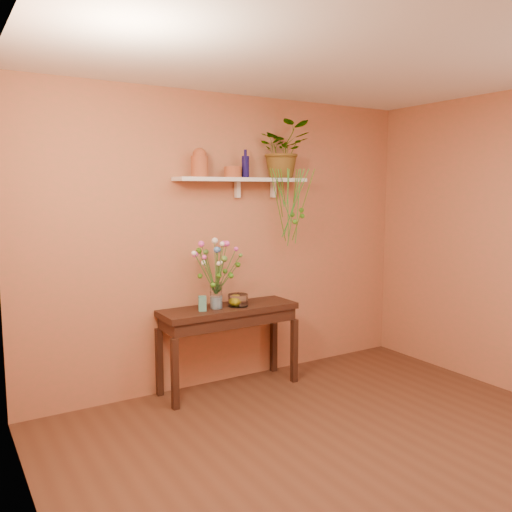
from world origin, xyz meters
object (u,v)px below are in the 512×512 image
(sideboard, at_px, (229,319))
(glass_vase, at_px, (216,298))
(glass_bowl, at_px, (238,301))
(blue_bottle, at_px, (245,166))
(spider_plant, at_px, (283,150))
(terracotta_jug, at_px, (200,163))
(bouquet, at_px, (215,258))

(sideboard, relative_size, glass_vase, 5.57)
(glass_bowl, bearing_deg, blue_bottle, 38.47)
(spider_plant, xyz_separation_m, glass_vase, (-0.79, -0.11, -1.34))
(sideboard, height_order, spider_plant, spider_plant)
(blue_bottle, bearing_deg, terracotta_jug, -179.53)
(sideboard, xyz_separation_m, spider_plant, (0.66, 0.11, 1.55))
(glass_vase, bearing_deg, bouquet, 123.10)
(glass_vase, distance_m, bouquet, 0.35)
(blue_bottle, relative_size, spider_plant, 0.47)
(sideboard, bearing_deg, blue_bottle, 21.48)
(blue_bottle, relative_size, bouquet, 0.49)
(glass_vase, bearing_deg, blue_bottle, 15.06)
(bouquet, bearing_deg, blue_bottle, 14.30)
(blue_bottle, xyz_separation_m, glass_vase, (-0.36, -0.10, -1.17))
(terracotta_jug, xyz_separation_m, glass_vase, (0.10, -0.09, -1.19))
(terracotta_jug, bearing_deg, glass_vase, -43.10)
(sideboard, height_order, glass_bowl, glass_bowl)
(spider_plant, distance_m, glass_bowl, 1.51)
(bouquet, distance_m, glass_bowl, 0.45)
(terracotta_jug, bearing_deg, glass_bowl, -20.76)
(glass_vase, bearing_deg, terracotta_jug, 136.90)
(blue_bottle, distance_m, glass_vase, 1.23)
(blue_bottle, bearing_deg, glass_vase, -164.94)
(blue_bottle, height_order, glass_vase, blue_bottle)
(terracotta_jug, relative_size, bouquet, 0.48)
(bouquet, bearing_deg, glass_bowl, -7.54)
(terracotta_jug, height_order, blue_bottle, blue_bottle)
(terracotta_jug, height_order, bouquet, terracotta_jug)
(bouquet, bearing_deg, glass_vase, -56.90)
(terracotta_jug, relative_size, blue_bottle, 0.99)
(terracotta_jug, distance_m, blue_bottle, 0.46)
(blue_bottle, height_order, bouquet, blue_bottle)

